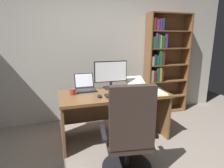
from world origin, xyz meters
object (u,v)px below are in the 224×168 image
at_px(open_binder, 149,93).
at_px(notepad, 129,90).
at_px(pen, 130,89).
at_px(reading_stand_with_book, 135,81).
at_px(laptop, 85,87).
at_px(monitor, 111,74).
at_px(office_chair, 129,138).
at_px(desk, 112,103).
at_px(coffee_mug, 73,92).
at_px(computer_mouse, 99,96).
at_px(bookshelf, 162,64).
at_px(keyboard, 120,95).

relative_size(open_binder, notepad, 2.51).
xyz_separation_m(open_binder, pen, (-0.19, 0.29, 0.00)).
bearing_deg(reading_stand_with_book, laptop, -176.60).
relative_size(monitor, laptop, 1.64).
height_order(office_chair, monitor, monitor).
bearing_deg(laptop, desk, -28.00).
bearing_deg(laptop, open_binder, -29.85).
bearing_deg(notepad, coffee_mug, 179.39).
xyz_separation_m(laptop, computer_mouse, (0.12, -0.45, -0.03)).
bearing_deg(bookshelf, computer_mouse, -149.78).
relative_size(laptop, coffee_mug, 3.95).
height_order(desk, office_chair, office_chair).
relative_size(office_chair, notepad, 5.24).
distance_m(desk, reading_stand_with_book, 0.63).
xyz_separation_m(reading_stand_with_book, coffee_mug, (-1.12, -0.26, -0.03)).
xyz_separation_m(computer_mouse, coffee_mug, (-0.35, 0.25, 0.02)).
distance_m(keyboard, open_binder, 0.45).
bearing_deg(reading_stand_with_book, monitor, -172.22).
xyz_separation_m(laptop, open_binder, (0.87, -0.50, -0.04)).
distance_m(desk, open_binder, 0.61).
bearing_deg(notepad, office_chair, -111.39).
bearing_deg(desk, laptop, 152.00).
bearing_deg(office_chair, bookshelf, 58.33).
relative_size(laptop, notepad, 1.61).
bearing_deg(laptop, notepad, -17.80).
bearing_deg(bookshelf, monitor, -159.69).
xyz_separation_m(reading_stand_with_book, pen, (-0.21, -0.27, -0.06)).
xyz_separation_m(office_chair, pen, (0.40, 0.96, 0.29)).
distance_m(notepad, coffee_mug, 0.89).
bearing_deg(coffee_mug, laptop, 42.25).
distance_m(office_chair, open_binder, 0.94).
bearing_deg(laptop, bookshelf, 15.10).
height_order(bookshelf, coffee_mug, bookshelf).
bearing_deg(notepad, bookshelf, 33.27).
xyz_separation_m(bookshelf, laptop, (-1.68, -0.45, -0.24)).
bearing_deg(open_binder, pen, 129.00).
xyz_separation_m(laptop, reading_stand_with_book, (0.89, 0.05, 0.02)).
bearing_deg(laptop, office_chair, -76.32).
relative_size(notepad, coffee_mug, 2.45).
distance_m(office_chair, keyboard, 0.79).
bearing_deg(coffee_mug, office_chair, -62.31).
relative_size(monitor, keyboard, 1.32).
bearing_deg(office_chair, keyboard, 87.99).
height_order(keyboard, reading_stand_with_book, reading_stand_with_book).
relative_size(keyboard, computer_mouse, 4.04).
bearing_deg(monitor, keyboard, -90.00).
height_order(office_chair, coffee_mug, office_chair).
height_order(bookshelf, keyboard, bookshelf).
bearing_deg(open_binder, coffee_mug, 170.31).
height_order(computer_mouse, reading_stand_with_book, reading_stand_with_book).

